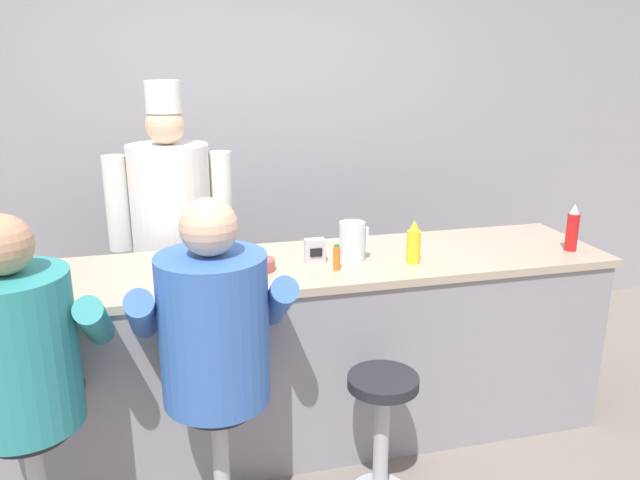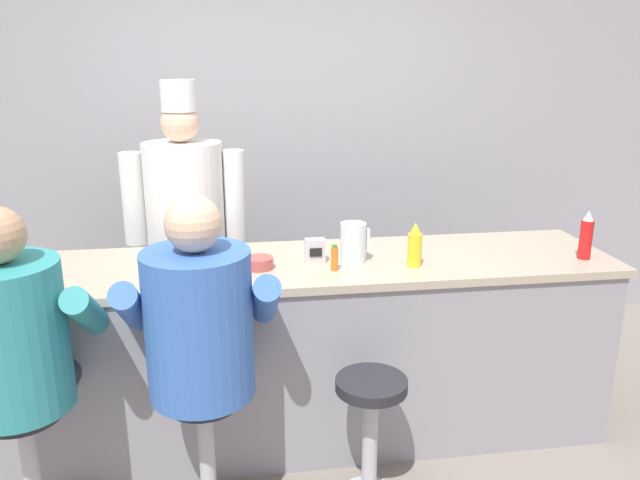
{
  "view_description": "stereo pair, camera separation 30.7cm",
  "coord_description": "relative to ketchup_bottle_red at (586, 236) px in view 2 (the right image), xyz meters",
  "views": [
    {
      "loc": [
        -0.67,
        -2.52,
        1.97
      ],
      "look_at": [
        0.06,
        0.33,
        1.09
      ],
      "focal_mm": 35.0,
      "sensor_mm": 36.0,
      "label": 1
    },
    {
      "loc": [
        -0.37,
        -2.58,
        1.97
      ],
      "look_at": [
        0.06,
        0.33,
        1.09
      ],
      "focal_mm": 35.0,
      "sensor_mm": 36.0,
      "label": 2
    }
  ],
  "objects": [
    {
      "name": "ground_plane",
      "position": [
        -1.4,
        -0.21,
        -1.09
      ],
      "size": [
        20.0,
        20.0,
        0.0
      ],
      "primitive_type": "plane",
      "color": "slate"
    },
    {
      "name": "wall_back",
      "position": [
        -1.4,
        1.58,
        0.26
      ],
      "size": [
        10.0,
        0.06,
        2.7
      ],
      "color": "#99999E",
      "rests_on": "ground_plane"
    },
    {
      "name": "diner_counter",
      "position": [
        -1.4,
        0.16,
        -0.6
      ],
      "size": [
        3.13,
        0.74,
        0.97
      ],
      "color": "gray",
      "rests_on": "ground_plane"
    },
    {
      "name": "ketchup_bottle_red",
      "position": [
        0.0,
        0.0,
        0.0
      ],
      "size": [
        0.06,
        0.06,
        0.25
      ],
      "color": "red",
      "rests_on": "diner_counter"
    },
    {
      "name": "mustard_bottle_yellow",
      "position": [
        -0.89,
        0.02,
        -0.02
      ],
      "size": [
        0.07,
        0.07,
        0.22
      ],
      "color": "yellow",
      "rests_on": "diner_counter"
    },
    {
      "name": "hot_sauce_bottle_orange",
      "position": [
        -1.29,
        0.01,
        -0.06
      ],
      "size": [
        0.03,
        0.03,
        0.13
      ],
      "color": "orange",
      "rests_on": "diner_counter"
    },
    {
      "name": "water_pitcher_clear",
      "position": [
        -1.17,
        0.13,
        -0.02
      ],
      "size": [
        0.15,
        0.13,
        0.2
      ],
      "color": "silver",
      "rests_on": "diner_counter"
    },
    {
      "name": "breakfast_plate",
      "position": [
        -2.68,
        -0.08,
        -0.1
      ],
      "size": [
        0.24,
        0.24,
        0.05
      ],
      "color": "white",
      "rests_on": "diner_counter"
    },
    {
      "name": "cereal_bowl",
      "position": [
        -1.64,
        0.09,
        -0.09
      ],
      "size": [
        0.14,
        0.14,
        0.06
      ],
      "color": "#B24C47",
      "rests_on": "diner_counter"
    },
    {
      "name": "napkin_dispenser_chrome",
      "position": [
        -1.36,
        0.14,
        -0.06
      ],
      "size": [
        0.1,
        0.06,
        0.12
      ],
      "color": "silver",
      "rests_on": "diner_counter"
    },
    {
      "name": "diner_seated_teal",
      "position": [
        -2.63,
        -0.39,
        -0.21
      ],
      "size": [
        0.65,
        0.64,
        1.44
      ],
      "color": "#B2B5BA",
      "rests_on": "ground_plane"
    },
    {
      "name": "diner_seated_blue",
      "position": [
        -1.92,
        -0.39,
        -0.2
      ],
      "size": [
        0.66,
        0.65,
        1.46
      ],
      "color": "#B2B5BA",
      "rests_on": "ground_plane"
    },
    {
      "name": "empty_stool_round",
      "position": [
        -1.2,
        -0.43,
        -0.67
      ],
      "size": [
        0.32,
        0.32,
        0.61
      ],
      "color": "#B2B5BA",
      "rests_on": "ground_plane"
    },
    {
      "name": "cook_in_whites_near",
      "position": [
        -2.04,
        0.88,
        -0.08
      ],
      "size": [
        0.72,
        0.46,
        1.83
      ],
      "color": "#232328",
      "rests_on": "ground_plane"
    }
  ]
}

